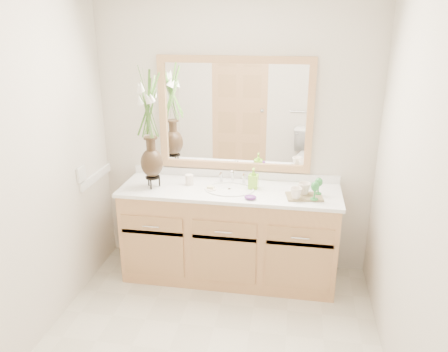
% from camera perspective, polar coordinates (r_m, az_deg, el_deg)
% --- Properties ---
extents(wall_back, '(2.40, 0.02, 2.40)m').
position_cam_1_polar(wall_back, '(3.81, 1.42, 5.06)').
color(wall_back, beige).
rests_on(wall_back, floor).
extents(wall_front, '(2.40, 0.02, 2.40)m').
position_cam_1_polar(wall_front, '(1.51, -13.84, -20.42)').
color(wall_front, beige).
rests_on(wall_front, floor).
extents(wall_left, '(0.02, 2.60, 2.40)m').
position_cam_1_polar(wall_left, '(3.06, -25.23, -0.53)').
color(wall_left, beige).
rests_on(wall_left, floor).
extents(wall_right, '(0.02, 2.60, 2.40)m').
position_cam_1_polar(wall_right, '(2.62, 23.90, -3.56)').
color(wall_right, beige).
rests_on(wall_right, floor).
extents(vanity, '(1.80, 0.55, 0.80)m').
position_cam_1_polar(vanity, '(3.83, 0.71, -7.69)').
color(vanity, tan).
rests_on(vanity, floor).
extents(counter, '(1.84, 0.57, 0.03)m').
position_cam_1_polar(counter, '(3.66, 0.73, -1.90)').
color(counter, white).
rests_on(counter, vanity).
extents(sink, '(0.38, 0.34, 0.23)m').
position_cam_1_polar(sink, '(3.65, 0.69, -2.57)').
color(sink, white).
rests_on(sink, counter).
extents(mirror, '(1.32, 0.04, 0.97)m').
position_cam_1_polar(mirror, '(3.74, 1.40, 8.02)').
color(mirror, white).
rests_on(mirror, wall_back).
extents(switch_plate, '(0.02, 0.12, 0.12)m').
position_cam_1_polar(switch_plate, '(3.74, -18.15, 0.27)').
color(switch_plate, white).
rests_on(switch_plate, wall_left).
extents(flower_vase, '(0.22, 0.22, 0.90)m').
position_cam_1_polar(flower_vase, '(3.57, -9.75, 7.78)').
color(flower_vase, black).
rests_on(flower_vase, counter).
extents(tumbler, '(0.07, 0.07, 0.09)m').
position_cam_1_polar(tumbler, '(3.74, -4.55, -0.48)').
color(tumbler, white).
rests_on(tumbler, counter).
extents(soap_dish, '(0.10, 0.10, 0.03)m').
position_cam_1_polar(soap_dish, '(3.63, -1.75, -1.65)').
color(soap_dish, white).
rests_on(soap_dish, counter).
extents(soap_bottle, '(0.08, 0.08, 0.16)m').
position_cam_1_polar(soap_bottle, '(3.65, 3.87, -0.42)').
color(soap_bottle, '#91DF34').
rests_on(soap_bottle, counter).
extents(purple_dish, '(0.11, 0.10, 0.03)m').
position_cam_1_polar(purple_dish, '(3.44, 3.46, -2.78)').
color(purple_dish, '#62297C').
rests_on(purple_dish, counter).
extents(tray, '(0.31, 0.23, 0.01)m').
position_cam_1_polar(tray, '(3.53, 10.42, -2.66)').
color(tray, brown).
rests_on(tray, counter).
extents(mug_left, '(0.12, 0.12, 0.09)m').
position_cam_1_polar(mug_left, '(3.45, 9.37, -2.17)').
color(mug_left, white).
rests_on(mug_left, tray).
extents(mug_right, '(0.11, 0.10, 0.10)m').
position_cam_1_polar(mug_right, '(3.55, 10.41, -1.57)').
color(mug_right, white).
rests_on(mug_right, tray).
extents(goblet_front, '(0.07, 0.07, 0.15)m').
position_cam_1_polar(goblet_front, '(3.44, 11.80, -1.48)').
color(goblet_front, '#297C34').
rests_on(goblet_front, tray).
extents(goblet_back, '(0.06, 0.06, 0.14)m').
position_cam_1_polar(goblet_back, '(3.56, 12.28, -0.90)').
color(goblet_back, '#297C34').
rests_on(goblet_back, tray).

